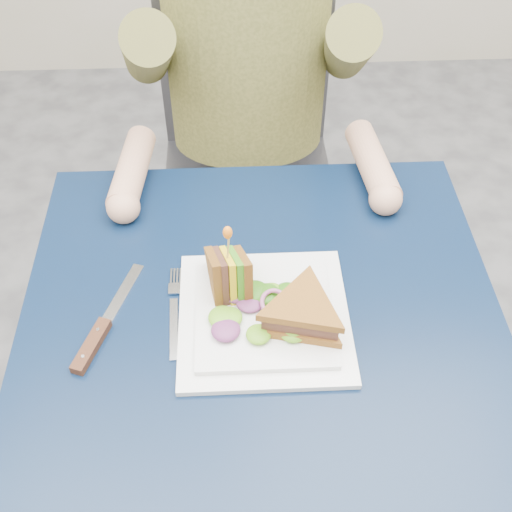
{
  "coord_description": "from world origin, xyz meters",
  "views": [
    {
      "loc": [
        -0.04,
        -0.6,
        1.52
      ],
      "look_at": [
        -0.01,
        0.05,
        0.82
      ],
      "focal_mm": 45.0,
      "sensor_mm": 36.0,
      "label": 1
    }
  ],
  "objects_px": {
    "chair": "(247,137)",
    "plate": "(264,316)",
    "diner": "(247,17)",
    "fork": "(174,314)",
    "table": "(262,351)",
    "sandwich_flat": "(303,313)",
    "sandwich_upright": "(230,275)",
    "knife": "(97,336)"
  },
  "relations": [
    {
      "from": "chair",
      "to": "plate",
      "type": "bearing_deg",
      "value": -89.79
    },
    {
      "from": "diner",
      "to": "plate",
      "type": "height_order",
      "value": "diner"
    },
    {
      "from": "diner",
      "to": "fork",
      "type": "xyz_separation_m",
      "value": [
        -0.14,
        -0.6,
        -0.18
      ]
    },
    {
      "from": "table",
      "to": "sandwich_flat",
      "type": "bearing_deg",
      "value": -21.14
    },
    {
      "from": "chair",
      "to": "sandwich_upright",
      "type": "xyz_separation_m",
      "value": [
        -0.05,
        -0.68,
        0.24
      ]
    },
    {
      "from": "fork",
      "to": "knife",
      "type": "xyz_separation_m",
      "value": [
        -0.11,
        -0.04,
        0.0
      ]
    },
    {
      "from": "table",
      "to": "fork",
      "type": "height_order",
      "value": "fork"
    },
    {
      "from": "table",
      "to": "knife",
      "type": "bearing_deg",
      "value": -175.19
    },
    {
      "from": "table",
      "to": "sandwich_flat",
      "type": "height_order",
      "value": "sandwich_flat"
    },
    {
      "from": "plate",
      "to": "sandwich_flat",
      "type": "distance_m",
      "value": 0.07
    },
    {
      "from": "chair",
      "to": "diner",
      "type": "distance_m",
      "value": 0.39
    },
    {
      "from": "diner",
      "to": "sandwich_upright",
      "type": "bearing_deg",
      "value": -94.82
    },
    {
      "from": "knife",
      "to": "plate",
      "type": "bearing_deg",
      "value": 5.37
    },
    {
      "from": "sandwich_flat",
      "to": "sandwich_upright",
      "type": "distance_m",
      "value": 0.13
    },
    {
      "from": "table",
      "to": "knife",
      "type": "distance_m",
      "value": 0.26
    },
    {
      "from": "knife",
      "to": "table",
      "type": "bearing_deg",
      "value": 4.81
    },
    {
      "from": "chair",
      "to": "diner",
      "type": "relative_size",
      "value": 1.25
    },
    {
      "from": "table",
      "to": "fork",
      "type": "distance_m",
      "value": 0.16
    },
    {
      "from": "plate",
      "to": "fork",
      "type": "distance_m",
      "value": 0.14
    },
    {
      "from": "plate",
      "to": "knife",
      "type": "distance_m",
      "value": 0.25
    },
    {
      "from": "sandwich_flat",
      "to": "sandwich_upright",
      "type": "bearing_deg",
      "value": 146.47
    },
    {
      "from": "plate",
      "to": "sandwich_upright",
      "type": "distance_m",
      "value": 0.08
    },
    {
      "from": "sandwich_upright",
      "to": "knife",
      "type": "relative_size",
      "value": 0.6
    },
    {
      "from": "sandwich_flat",
      "to": "sandwich_upright",
      "type": "relative_size",
      "value": 1.36
    },
    {
      "from": "table",
      "to": "sandwich_flat",
      "type": "relative_size",
      "value": 4.25
    },
    {
      "from": "diner",
      "to": "fork",
      "type": "height_order",
      "value": "diner"
    },
    {
      "from": "plate",
      "to": "knife",
      "type": "height_order",
      "value": "plate"
    },
    {
      "from": "sandwich_upright",
      "to": "knife",
      "type": "xyz_separation_m",
      "value": [
        -0.2,
        -0.07,
        -0.05
      ]
    },
    {
      "from": "plate",
      "to": "fork",
      "type": "xyz_separation_m",
      "value": [
        -0.14,
        0.01,
        -0.01
      ]
    },
    {
      "from": "plate",
      "to": "sandwich_upright",
      "type": "bearing_deg",
      "value": 138.37
    },
    {
      "from": "sandwich_flat",
      "to": "fork",
      "type": "relative_size",
      "value": 0.98
    },
    {
      "from": "sandwich_upright",
      "to": "fork",
      "type": "height_order",
      "value": "sandwich_upright"
    },
    {
      "from": "sandwich_upright",
      "to": "diner",
      "type": "bearing_deg",
      "value": 85.18
    },
    {
      "from": "chair",
      "to": "sandwich_upright",
      "type": "distance_m",
      "value": 0.72
    },
    {
      "from": "table",
      "to": "knife",
      "type": "height_order",
      "value": "knife"
    },
    {
      "from": "fork",
      "to": "diner",
      "type": "bearing_deg",
      "value": 77.25
    },
    {
      "from": "chair",
      "to": "fork",
      "type": "height_order",
      "value": "chair"
    },
    {
      "from": "chair",
      "to": "knife",
      "type": "xyz_separation_m",
      "value": [
        -0.25,
        -0.75,
        0.2
      ]
    },
    {
      "from": "diner",
      "to": "sandwich_upright",
      "type": "xyz_separation_m",
      "value": [
        -0.05,
        -0.57,
        -0.13
      ]
    },
    {
      "from": "plate",
      "to": "knife",
      "type": "relative_size",
      "value": 1.21
    },
    {
      "from": "chair",
      "to": "sandwich_upright",
      "type": "relative_size",
      "value": 7.19
    },
    {
      "from": "sandwich_upright",
      "to": "knife",
      "type": "height_order",
      "value": "sandwich_upright"
    }
  ]
}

